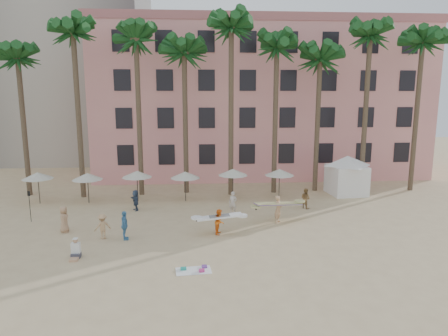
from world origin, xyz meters
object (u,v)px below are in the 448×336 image
object	(u,v)px
cabana	(347,172)
carrier_white	(219,220)
pink_hotel	(257,102)
carrier_yellow	(278,208)

from	to	relation	value
cabana	carrier_white	xyz separation A→B (m)	(-11.98, -9.64, -1.18)
pink_hotel	cabana	xyz separation A→B (m)	(6.39, -12.09, -5.93)
pink_hotel	carrier_white	xyz separation A→B (m)	(-5.60, -21.74, -7.11)
cabana	carrier_white	size ratio (longest dim) A/B	1.64
carrier_yellow	carrier_white	size ratio (longest dim) A/B	1.20
carrier_yellow	carrier_white	bearing A→B (deg)	-154.52
pink_hotel	carrier_white	world-z (taller)	pink_hotel
pink_hotel	carrier_white	distance (m)	23.55
carrier_yellow	carrier_white	xyz separation A→B (m)	(-4.24, -2.02, -0.20)
cabana	pink_hotel	bearing A→B (deg)	117.85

